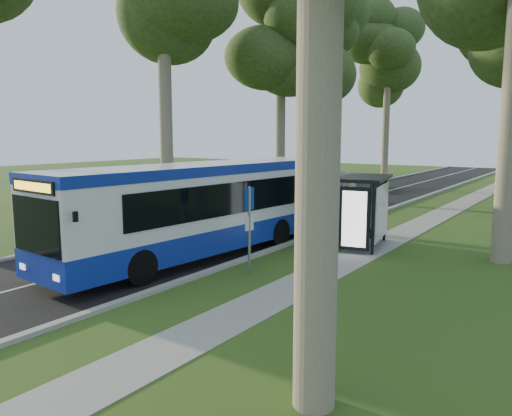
% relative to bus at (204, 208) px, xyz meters
% --- Properties ---
extents(ground, '(120.00, 120.00, 0.00)m').
position_rel_bus_xyz_m(ground, '(1.69, -0.92, -1.75)').
color(ground, '#2A4D18').
rests_on(ground, ground).
extents(road, '(7.00, 100.00, 0.02)m').
position_rel_bus_xyz_m(road, '(-1.81, 9.08, -1.74)').
color(road, black).
rests_on(road, ground).
extents(kerb_east, '(0.25, 100.00, 0.12)m').
position_rel_bus_xyz_m(kerb_east, '(1.69, 9.08, -1.69)').
color(kerb_east, '#9E9B93').
rests_on(kerb_east, ground).
extents(kerb_west, '(0.25, 100.00, 0.12)m').
position_rel_bus_xyz_m(kerb_west, '(-5.31, 9.08, -1.69)').
color(kerb_west, '#9E9B93').
rests_on(kerb_west, ground).
extents(centre_line, '(0.12, 100.00, 0.00)m').
position_rel_bus_xyz_m(centre_line, '(-1.81, 9.08, -1.73)').
color(centre_line, white).
rests_on(centre_line, road).
extents(footpath, '(1.50, 100.00, 0.02)m').
position_rel_bus_xyz_m(footpath, '(4.69, 9.08, -1.74)').
color(footpath, gray).
rests_on(footpath, ground).
extents(bus, '(3.64, 12.91, 3.38)m').
position_rel_bus_xyz_m(bus, '(0.00, 0.00, 0.00)').
color(bus, white).
rests_on(bus, ground).
extents(bus_stop_sign, '(0.12, 0.39, 2.81)m').
position_rel_bus_xyz_m(bus_stop_sign, '(2.76, -1.07, -0.02)').
color(bus_stop_sign, gray).
rests_on(bus_stop_sign, ground).
extents(bus_shelter, '(2.36, 3.53, 2.80)m').
position_rel_bus_xyz_m(bus_shelter, '(4.32, 4.29, 0.23)').
color(bus_shelter, black).
rests_on(bus_shelter, ground).
extents(litter_bin, '(0.58, 0.58, 1.02)m').
position_rel_bus_xyz_m(litter_bin, '(2.64, 4.02, -1.24)').
color(litter_bin, black).
rests_on(litter_bin, ground).
extents(car_white, '(2.44, 4.64, 1.51)m').
position_rel_bus_xyz_m(car_white, '(-6.76, 22.26, -1.00)').
color(car_white, silver).
rests_on(car_white, ground).
extents(car_silver, '(2.94, 4.69, 1.46)m').
position_rel_bus_xyz_m(car_silver, '(-7.14, 24.33, -1.02)').
color(car_silver, '#9D9FA4').
rests_on(car_silver, ground).
extents(tree_west_c, '(5.20, 5.20, 15.21)m').
position_rel_bus_xyz_m(tree_west_c, '(-7.31, 17.08, 9.52)').
color(tree_west_c, '#7A6B56').
rests_on(tree_west_c, ground).
extents(tree_west_d, '(5.20, 5.20, 16.29)m').
position_rel_bus_xyz_m(tree_west_d, '(-9.31, 27.08, 10.30)').
color(tree_west_d, '#7A6B56').
rests_on(tree_west_d, ground).
extents(tree_west_e, '(5.20, 5.20, 16.37)m').
position_rel_bus_xyz_m(tree_west_e, '(-6.81, 37.08, 10.36)').
color(tree_west_e, '#7A6B56').
rests_on(tree_west_e, ground).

